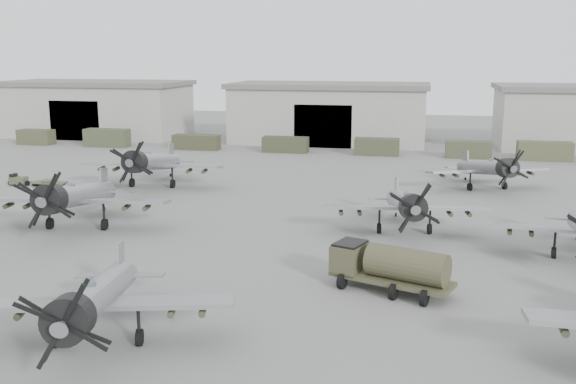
% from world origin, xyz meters
% --- Properties ---
extents(ground, '(220.00, 220.00, 0.00)m').
position_xyz_m(ground, '(0.00, 0.00, 0.00)').
color(ground, slate).
rests_on(ground, ground).
extents(hangar_left, '(29.00, 14.80, 8.70)m').
position_xyz_m(hangar_left, '(-38.00, 61.96, 4.37)').
color(hangar_left, '#AAAA9F').
rests_on(hangar_left, ground).
extents(hangar_center, '(29.00, 14.80, 8.70)m').
position_xyz_m(hangar_center, '(0.00, 61.96, 4.37)').
color(hangar_center, '#AAAA9F').
rests_on(hangar_center, ground).
extents(support_truck_0, '(5.10, 2.20, 2.16)m').
position_xyz_m(support_truck_0, '(-41.34, 50.00, 1.08)').
color(support_truck_0, '#41442C').
rests_on(support_truck_0, ground).
extents(support_truck_1, '(6.34, 2.20, 2.51)m').
position_xyz_m(support_truck_1, '(-30.13, 50.00, 1.26)').
color(support_truck_1, '#3E442D').
rests_on(support_truck_1, ground).
extents(support_truck_2, '(6.41, 2.20, 2.03)m').
position_xyz_m(support_truck_2, '(-16.77, 50.00, 1.01)').
color(support_truck_2, '#393A26').
rests_on(support_truck_2, ground).
extents(support_truck_3, '(6.07, 2.20, 2.05)m').
position_xyz_m(support_truck_3, '(-4.21, 50.00, 1.03)').
color(support_truck_3, '#373A26').
rests_on(support_truck_3, ground).
extents(support_truck_4, '(5.74, 2.20, 2.19)m').
position_xyz_m(support_truck_4, '(7.94, 50.00, 1.10)').
color(support_truck_4, '#3A4029').
rests_on(support_truck_4, ground).
extents(support_truck_5, '(5.62, 2.20, 2.13)m').
position_xyz_m(support_truck_5, '(19.41, 50.00, 1.07)').
color(support_truck_5, '#3D422B').
rests_on(support_truck_5, ground).
extents(support_truck_6, '(6.49, 2.20, 2.31)m').
position_xyz_m(support_truck_6, '(28.52, 50.00, 1.15)').
color(support_truck_6, '#474A30').
rests_on(support_truck_6, ground).
extents(aircraft_near_1, '(12.43, 11.19, 4.95)m').
position_xyz_m(aircraft_near_1, '(-0.13, -9.00, 2.25)').
color(aircraft_near_1, gray).
rests_on(aircraft_near_1, ground).
extents(aircraft_mid_1, '(13.98, 12.58, 5.55)m').
position_xyz_m(aircraft_mid_1, '(-11.27, 8.69, 2.52)').
color(aircraft_mid_1, gray).
rests_on(aircraft_mid_1, ground).
extents(aircraft_mid_2, '(12.21, 10.99, 4.85)m').
position_xyz_m(aircraft_mid_2, '(12.70, 12.60, 2.20)').
color(aircraft_mid_2, '#95979D').
rests_on(aircraft_mid_2, ground).
extents(aircraft_far_0, '(13.84, 12.46, 5.53)m').
position_xyz_m(aircraft_far_0, '(-12.14, 24.37, 2.51)').
color(aircraft_far_0, gray).
rests_on(aircraft_far_0, ground).
extents(aircraft_far_1, '(11.72, 10.59, 4.74)m').
position_xyz_m(aircraft_far_1, '(20.06, 29.96, 2.16)').
color(aircraft_far_1, gray).
rests_on(aircraft_far_1, ground).
extents(fuel_tanker, '(7.04, 4.36, 2.58)m').
position_xyz_m(fuel_tanker, '(12.26, 0.72, 1.48)').
color(fuel_tanker, '#42412B').
rests_on(fuel_tanker, ground).
extents(tug_trailer, '(5.91, 1.25, 1.19)m').
position_xyz_m(tug_trailer, '(-24.35, 22.71, 0.45)').
color(tug_trailer, '#424930').
rests_on(tug_trailer, ground).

